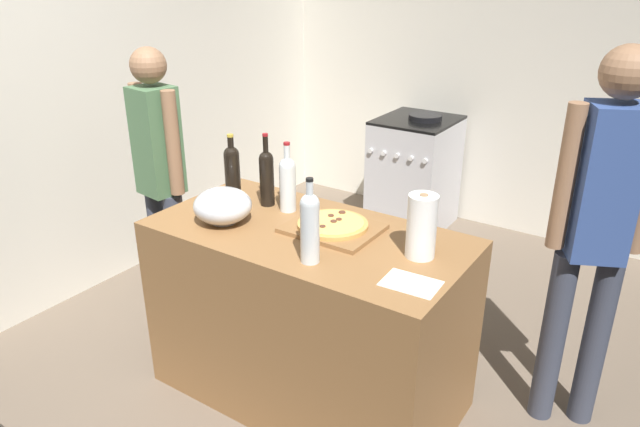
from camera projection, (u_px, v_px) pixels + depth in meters
ground_plane at (369, 303)px, 3.74m from camera, size 3.83×3.78×0.02m
kitchen_wall_rear at (481, 59)px, 4.47m from camera, size 3.83×0.10×2.60m
kitchen_wall_left at (165, 69)px, 4.07m from camera, size 0.10×3.78×2.60m
counter at (308, 316)px, 2.79m from camera, size 1.43×0.73×0.88m
cutting_board at (333, 228)px, 2.62m from camera, size 0.40×0.32×0.02m
pizza at (333, 224)px, 2.61m from camera, size 0.32×0.32×0.03m
mixing_bowl at (223, 206)px, 2.67m from camera, size 0.27×0.27×0.16m
paper_towel_roll at (422, 226)px, 2.34m from camera, size 0.12×0.12×0.27m
wine_bottle_amber at (288, 181)px, 2.78m from camera, size 0.08×0.08×0.34m
wine_bottle_clear at (310, 225)px, 2.29m from camera, size 0.08×0.08×0.35m
wine_bottle_dark at (232, 172)px, 2.87m from camera, size 0.08×0.08×0.35m
wine_bottle_green at (267, 175)px, 2.84m from camera, size 0.07×0.07×0.36m
recipe_sheet at (411, 283)px, 2.19m from camera, size 0.22×0.16×0.00m
stove at (414, 173)px, 4.66m from camera, size 0.56×0.64×0.92m
person_in_stripes at (160, 172)px, 3.28m from camera, size 0.37×0.23×1.59m
person_in_red at (597, 224)px, 2.41m from camera, size 0.35×0.27×1.71m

